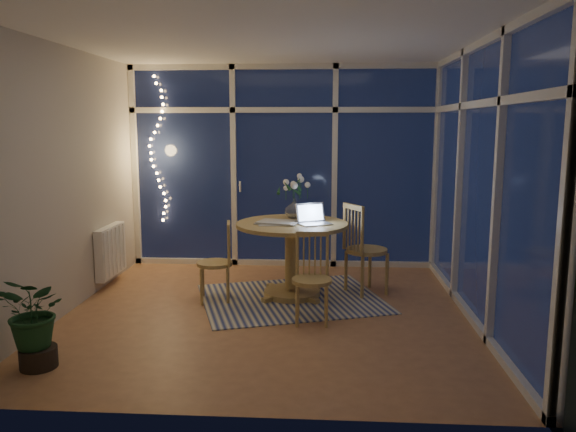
# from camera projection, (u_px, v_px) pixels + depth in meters

# --- Properties ---
(floor) EXTENTS (4.00, 4.00, 0.00)m
(floor) POSITION_uv_depth(u_px,v_px,m) (270.00, 313.00, 5.54)
(floor) COLOR #9C6744
(floor) RESTS_ON ground
(ceiling) EXTENTS (4.00, 4.00, 0.00)m
(ceiling) POSITION_uv_depth(u_px,v_px,m) (269.00, 41.00, 5.12)
(ceiling) COLOR white
(ceiling) RESTS_ON wall_back
(wall_back) EXTENTS (4.00, 0.04, 2.60)m
(wall_back) POSITION_uv_depth(u_px,v_px,m) (284.00, 167.00, 7.30)
(wall_back) COLOR beige
(wall_back) RESTS_ON floor
(wall_front) EXTENTS (4.00, 0.04, 2.60)m
(wall_front) POSITION_uv_depth(u_px,v_px,m) (237.00, 216.00, 3.36)
(wall_front) COLOR beige
(wall_front) RESTS_ON floor
(wall_left) EXTENTS (0.04, 4.00, 2.60)m
(wall_left) POSITION_uv_depth(u_px,v_px,m) (65.00, 181.00, 5.46)
(wall_left) COLOR beige
(wall_left) RESTS_ON floor
(wall_right) EXTENTS (0.04, 4.00, 2.60)m
(wall_right) POSITION_uv_depth(u_px,v_px,m) (484.00, 184.00, 5.21)
(wall_right) COLOR beige
(wall_right) RESTS_ON floor
(window_wall_back) EXTENTS (4.00, 0.10, 2.60)m
(window_wall_back) POSITION_uv_depth(u_px,v_px,m) (284.00, 167.00, 7.26)
(window_wall_back) COLOR silver
(window_wall_back) RESTS_ON floor
(window_wall_right) EXTENTS (0.10, 4.00, 2.60)m
(window_wall_right) POSITION_uv_depth(u_px,v_px,m) (479.00, 184.00, 5.21)
(window_wall_right) COLOR silver
(window_wall_right) RESTS_ON floor
(radiator) EXTENTS (0.10, 0.70, 0.58)m
(radiator) POSITION_uv_depth(u_px,v_px,m) (111.00, 251.00, 6.49)
(radiator) COLOR white
(radiator) RESTS_ON wall_left
(fairy_lights) EXTENTS (0.24, 0.10, 1.85)m
(fairy_lights) POSITION_uv_depth(u_px,v_px,m) (156.00, 150.00, 7.25)
(fairy_lights) COLOR #E9A75D
(fairy_lights) RESTS_ON window_wall_back
(garden_patio) EXTENTS (12.00, 6.00, 0.10)m
(garden_patio) POSITION_uv_depth(u_px,v_px,m) (322.00, 228.00, 10.44)
(garden_patio) COLOR black
(garden_patio) RESTS_ON ground
(garden_fence) EXTENTS (11.00, 0.08, 1.80)m
(garden_fence) POSITION_uv_depth(u_px,v_px,m) (297.00, 174.00, 10.81)
(garden_fence) COLOR #3A1F15
(garden_fence) RESTS_ON ground
(neighbour_roof) EXTENTS (7.00, 3.00, 2.20)m
(neighbour_roof) POSITION_uv_depth(u_px,v_px,m) (316.00, 110.00, 13.54)
(neighbour_roof) COLOR #30333A
(neighbour_roof) RESTS_ON ground
(garden_shrubs) EXTENTS (0.90, 0.90, 0.90)m
(garden_shrubs) POSITION_uv_depth(u_px,v_px,m) (240.00, 214.00, 8.87)
(garden_shrubs) COLOR black
(garden_shrubs) RESTS_ON ground
(rug) EXTENTS (2.22, 1.98, 0.01)m
(rug) POSITION_uv_depth(u_px,v_px,m) (291.00, 299.00, 5.99)
(rug) COLOR beige
(rug) RESTS_ON floor
(dining_table) EXTENTS (1.50, 1.50, 0.81)m
(dining_table) POSITION_uv_depth(u_px,v_px,m) (292.00, 260.00, 6.03)
(dining_table) COLOR #AA8C4D
(dining_table) RESTS_ON floor
(chair_left) EXTENTS (0.45, 0.45, 0.85)m
(chair_left) POSITION_uv_depth(u_px,v_px,m) (215.00, 261.00, 5.88)
(chair_left) COLOR #AA8C4D
(chair_left) RESTS_ON floor
(chair_right) EXTENTS (0.65, 0.65, 1.02)m
(chair_right) POSITION_uv_depth(u_px,v_px,m) (367.00, 248.00, 6.13)
(chair_right) COLOR #AA8C4D
(chair_right) RESTS_ON floor
(chair_front) EXTENTS (0.40, 0.40, 0.86)m
(chair_front) POSITION_uv_depth(u_px,v_px,m) (312.00, 278.00, 5.23)
(chair_front) COLOR #AA8C4D
(chair_front) RESTS_ON floor
(laptop) EXTENTS (0.41, 0.39, 0.23)m
(laptop) POSITION_uv_depth(u_px,v_px,m) (315.00, 213.00, 5.84)
(laptop) COLOR silver
(laptop) RESTS_ON dining_table
(flower_vase) EXTENTS (0.25, 0.25, 0.21)m
(flower_vase) POSITION_uv_depth(u_px,v_px,m) (294.00, 209.00, 6.24)
(flower_vase) COLOR silver
(flower_vase) RESTS_ON dining_table
(bowl) EXTENTS (0.19, 0.19, 0.04)m
(bowl) POSITION_uv_depth(u_px,v_px,m) (316.00, 218.00, 6.12)
(bowl) COLOR white
(bowl) RESTS_ON dining_table
(newspapers) EXTENTS (0.41, 0.33, 0.02)m
(newspapers) POSITION_uv_depth(u_px,v_px,m) (278.00, 222.00, 5.91)
(newspapers) COLOR beige
(newspapers) RESTS_ON dining_table
(phone) EXTENTS (0.11, 0.09, 0.01)m
(phone) POSITION_uv_depth(u_px,v_px,m) (305.00, 224.00, 5.83)
(phone) COLOR black
(phone) RESTS_ON dining_table
(potted_plant) EXTENTS (0.68, 0.64, 0.76)m
(potted_plant) POSITION_uv_depth(u_px,v_px,m) (36.00, 320.00, 4.25)
(potted_plant) COLOR #174120
(potted_plant) RESTS_ON floor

